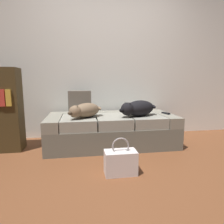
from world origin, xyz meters
TOP-DOWN VIEW (x-y plane):
  - ground_plane at (0.00, 0.00)m, footprint 10.00×10.00m
  - back_wall at (0.00, 1.64)m, footprint 6.40×0.10m
  - couch at (0.00, 1.07)m, footprint 1.82×0.86m
  - dog_tan at (-0.39, 0.92)m, footprint 0.49×0.47m
  - dog_dark at (0.35, 0.92)m, footprint 0.61×0.46m
  - tv_remote at (0.82, 1.02)m, footprint 0.08×0.16m
  - throw_pillow at (-0.45, 1.30)m, footprint 0.35×0.14m
  - handbag at (-0.06, 0.14)m, footprint 0.32×0.18m

SIDE VIEW (x-z plane):
  - ground_plane at x=0.00m, z-range 0.00..0.00m
  - handbag at x=-0.06m, z-range -0.06..0.31m
  - couch at x=0.00m, z-range 0.00..0.44m
  - tv_remote at x=0.82m, z-range 0.44..0.46m
  - dog_tan at x=-0.39m, z-range 0.44..0.64m
  - dog_dark at x=0.35m, z-range 0.44..0.66m
  - throw_pillow at x=-0.45m, z-range 0.44..0.78m
  - back_wall at x=0.00m, z-range 0.00..2.80m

